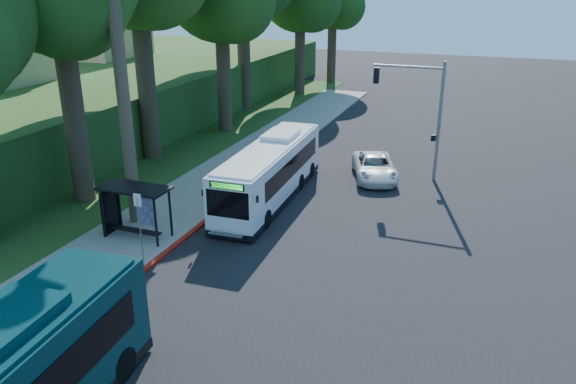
% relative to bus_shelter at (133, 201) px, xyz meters
% --- Properties ---
extents(ground, '(140.00, 140.00, 0.00)m').
position_rel_bus_shelter_xyz_m(ground, '(7.26, 2.86, -1.81)').
color(ground, black).
rests_on(ground, ground).
extents(sidewalk, '(4.50, 70.00, 0.12)m').
position_rel_bus_shelter_xyz_m(sidewalk, '(-0.04, 2.86, -1.75)').
color(sidewalk, gray).
rests_on(sidewalk, ground).
extents(red_curb, '(0.25, 30.00, 0.13)m').
position_rel_bus_shelter_xyz_m(red_curb, '(2.26, -1.14, -1.74)').
color(red_curb, '#A01C11').
rests_on(red_curb, ground).
extents(grass_verge, '(8.00, 70.00, 0.06)m').
position_rel_bus_shelter_xyz_m(grass_verge, '(-5.74, 7.86, -1.78)').
color(grass_verge, '#234719').
rests_on(grass_verge, ground).
extents(bus_shelter, '(3.20, 1.51, 2.55)m').
position_rel_bus_shelter_xyz_m(bus_shelter, '(0.00, 0.00, 0.00)').
color(bus_shelter, black).
rests_on(bus_shelter, ground).
extents(stop_sign_pole, '(0.35, 0.06, 3.17)m').
position_rel_bus_shelter_xyz_m(stop_sign_pole, '(1.86, -2.14, 0.28)').
color(stop_sign_pole, gray).
rests_on(stop_sign_pole, ground).
extents(traffic_signal_pole, '(4.10, 0.30, 7.00)m').
position_rel_bus_shelter_xyz_m(traffic_signal_pole, '(11.04, 12.86, 2.62)').
color(traffic_signal_pole, gray).
rests_on(traffic_signal_pole, ground).
extents(hillside_backdrop, '(24.00, 60.00, 8.80)m').
position_rel_bus_shelter_xyz_m(hillside_backdrop, '(-19.04, 17.96, 0.63)').
color(hillside_backdrop, '#234719').
rests_on(hillside_backdrop, ground).
extents(tree_5, '(7.35, 7.00, 12.86)m').
position_rel_bus_shelter_xyz_m(tree_5, '(-3.16, 42.84, 7.16)').
color(tree_5, '#382B1E').
rests_on(tree_5, ground).
extents(white_bus, '(2.81, 11.18, 3.31)m').
position_rel_bus_shelter_xyz_m(white_bus, '(4.07, 6.66, -0.19)').
color(white_bus, white).
rests_on(white_bus, ground).
extents(pickup, '(3.92, 5.60, 1.42)m').
position_rel_bus_shelter_xyz_m(pickup, '(8.63, 12.01, -1.10)').
color(pickup, white).
rests_on(pickup, ground).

